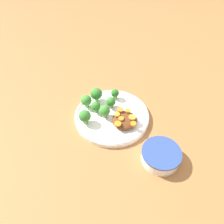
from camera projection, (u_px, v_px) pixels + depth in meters
ground_plane at (112, 118)px, 0.86m from camera, size 4.00×4.00×0.00m
plate at (112, 116)px, 0.85m from camera, size 0.29×0.29×0.02m
dip_bowl at (161, 155)px, 0.71m from camera, size 0.13×0.13×0.04m
stew_mound at (124, 120)px, 0.81m from camera, size 0.09×0.09×0.03m
broccoli_floret_0 at (96, 106)px, 0.83m from camera, size 0.04×0.04×0.05m
broccoli_floret_1 at (111, 102)px, 0.85m from camera, size 0.04×0.04×0.05m
broccoli_floret_2 at (96, 94)px, 0.87m from camera, size 0.05×0.05×0.06m
broccoli_floret_3 at (116, 94)px, 0.89m from camera, size 0.03×0.03×0.05m
broccoli_floret_4 at (105, 111)px, 0.81m from camera, size 0.04×0.04×0.05m
broccoli_floret_5 at (85, 116)px, 0.79m from camera, size 0.04×0.04×0.06m
broccoli_floret_6 at (86, 101)px, 0.85m from camera, size 0.04×0.04×0.06m
carrot_slice_0 at (121, 119)px, 0.79m from camera, size 0.02×0.02×0.01m
carrot_slice_1 at (133, 124)px, 0.77m from camera, size 0.02×0.02×0.01m
carrot_slice_2 at (128, 111)px, 0.82m from camera, size 0.02×0.02×0.01m
carrot_slice_3 at (120, 110)px, 0.82m from camera, size 0.02×0.02×0.01m
carrot_slice_4 at (132, 117)px, 0.79m from camera, size 0.03×0.03×0.01m
carrot_slice_5 at (118, 124)px, 0.77m from camera, size 0.02×0.02×0.00m
carrot_slice_6 at (117, 114)px, 0.80m from camera, size 0.02×0.02×0.01m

